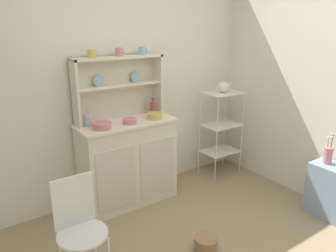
{
  "coord_description": "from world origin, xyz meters",
  "views": [
    {
      "loc": [
        -1.58,
        -1.5,
        1.88
      ],
      "look_at": [
        0.26,
        1.12,
        0.87
      ],
      "focal_mm": 34.67,
      "sensor_mm": 36.0,
      "label": 1
    }
  ],
  "objects_px": {
    "floor_basket": "(206,245)",
    "utensil_jar": "(88,121)",
    "bakers_rack": "(221,123)",
    "bowl_mixing_large": "(102,126)",
    "hutch_cabinet": "(128,162)",
    "flower_vase": "(328,154)",
    "cup_gold_0": "(92,53)",
    "porcelain_teapot": "(223,87)",
    "jam_bottle": "(153,108)",
    "wire_chair": "(79,222)",
    "side_shelf_blue": "(334,192)",
    "hutch_shelf_unit": "(118,83)"
  },
  "relations": [
    {
      "from": "floor_basket",
      "to": "bowl_mixing_large",
      "type": "relative_size",
      "value": 1.14
    },
    {
      "from": "hutch_cabinet",
      "to": "porcelain_teapot",
      "type": "distance_m",
      "value": 1.46
    },
    {
      "from": "flower_vase",
      "to": "wire_chair",
      "type": "bearing_deg",
      "value": 168.64
    },
    {
      "from": "floor_basket",
      "to": "flower_vase",
      "type": "xyz_separation_m",
      "value": [
        1.41,
        -0.2,
        0.57
      ]
    },
    {
      "from": "side_shelf_blue",
      "to": "flower_vase",
      "type": "bearing_deg",
      "value": 90.03
    },
    {
      "from": "cup_gold_0",
      "to": "utensil_jar",
      "type": "xyz_separation_m",
      "value": [
        -0.11,
        -0.04,
        -0.64
      ]
    },
    {
      "from": "floor_basket",
      "to": "bakers_rack",
      "type": "bearing_deg",
      "value": 42.53
    },
    {
      "from": "bowl_mixing_large",
      "to": "hutch_cabinet",
      "type": "bearing_deg",
      "value": 13.69
    },
    {
      "from": "cup_gold_0",
      "to": "flower_vase",
      "type": "bearing_deg",
      "value": -38.83
    },
    {
      "from": "hutch_shelf_unit",
      "to": "cup_gold_0",
      "type": "relative_size",
      "value": 10.52
    },
    {
      "from": "bowl_mixing_large",
      "to": "utensil_jar",
      "type": "xyz_separation_m",
      "value": [
        -0.08,
        0.15,
        0.03
      ]
    },
    {
      "from": "cup_gold_0",
      "to": "bowl_mixing_large",
      "type": "distance_m",
      "value": 0.69
    },
    {
      "from": "wire_chair",
      "to": "floor_basket",
      "type": "distance_m",
      "value": 1.11
    },
    {
      "from": "hutch_cabinet",
      "to": "cup_gold_0",
      "type": "relative_size",
      "value": 11.28
    },
    {
      "from": "hutch_shelf_unit",
      "to": "floor_basket",
      "type": "distance_m",
      "value": 1.79
    },
    {
      "from": "bakers_rack",
      "to": "porcelain_teapot",
      "type": "bearing_deg",
      "value": 180.0
    },
    {
      "from": "bakers_rack",
      "to": "floor_basket",
      "type": "distance_m",
      "value": 1.7
    },
    {
      "from": "cup_gold_0",
      "to": "utensil_jar",
      "type": "relative_size",
      "value": 0.41
    },
    {
      "from": "hutch_shelf_unit",
      "to": "floor_basket",
      "type": "bearing_deg",
      "value": -84.38
    },
    {
      "from": "floor_basket",
      "to": "cup_gold_0",
      "type": "height_order",
      "value": "cup_gold_0"
    },
    {
      "from": "hutch_cabinet",
      "to": "porcelain_teapot",
      "type": "bearing_deg",
      "value": -2.6
    },
    {
      "from": "wire_chair",
      "to": "cup_gold_0",
      "type": "height_order",
      "value": "cup_gold_0"
    },
    {
      "from": "bakers_rack",
      "to": "jam_bottle",
      "type": "height_order",
      "value": "jam_bottle"
    },
    {
      "from": "bakers_rack",
      "to": "jam_bottle",
      "type": "relative_size",
      "value": 5.93
    },
    {
      "from": "floor_basket",
      "to": "bowl_mixing_large",
      "type": "bearing_deg",
      "value": 112.0
    },
    {
      "from": "utensil_jar",
      "to": "flower_vase",
      "type": "height_order",
      "value": "utensil_jar"
    },
    {
      "from": "floor_basket",
      "to": "utensil_jar",
      "type": "bearing_deg",
      "value": 112.79
    },
    {
      "from": "flower_vase",
      "to": "jam_bottle",
      "type": "bearing_deg",
      "value": 129.11
    },
    {
      "from": "wire_chair",
      "to": "cup_gold_0",
      "type": "bearing_deg",
      "value": 73.21
    },
    {
      "from": "bowl_mixing_large",
      "to": "flower_vase",
      "type": "bearing_deg",
      "value": -34.46
    },
    {
      "from": "bowl_mixing_large",
      "to": "flower_vase",
      "type": "distance_m",
      "value": 2.25
    },
    {
      "from": "utensil_jar",
      "to": "porcelain_teapot",
      "type": "height_order",
      "value": "porcelain_teapot"
    },
    {
      "from": "side_shelf_blue",
      "to": "wire_chair",
      "type": "bearing_deg",
      "value": 165.91
    },
    {
      "from": "jam_bottle",
      "to": "utensil_jar",
      "type": "distance_m",
      "value": 0.76
    },
    {
      "from": "bakers_rack",
      "to": "flower_vase",
      "type": "xyz_separation_m",
      "value": [
        0.24,
        -1.27,
        -0.05
      ]
    },
    {
      "from": "jam_bottle",
      "to": "floor_basket",
      "type": "bearing_deg",
      "value": -101.75
    },
    {
      "from": "hutch_cabinet",
      "to": "porcelain_teapot",
      "type": "relative_size",
      "value": 4.58
    },
    {
      "from": "flower_vase",
      "to": "bakers_rack",
      "type": "bearing_deg",
      "value": 100.53
    },
    {
      "from": "floor_basket",
      "to": "hutch_shelf_unit",
      "type": "bearing_deg",
      "value": 95.62
    },
    {
      "from": "wire_chair",
      "to": "utensil_jar",
      "type": "distance_m",
      "value": 1.14
    },
    {
      "from": "porcelain_teapot",
      "to": "utensil_jar",
      "type": "bearing_deg",
      "value": 175.35
    },
    {
      "from": "side_shelf_blue",
      "to": "porcelain_teapot",
      "type": "xyz_separation_m",
      "value": [
        -0.24,
        1.39,
        0.88
      ]
    },
    {
      "from": "side_shelf_blue",
      "to": "hutch_shelf_unit",
      "type": "bearing_deg",
      "value": 133.53
    },
    {
      "from": "cup_gold_0",
      "to": "side_shelf_blue",
      "type": "bearing_deg",
      "value": -41.06
    },
    {
      "from": "side_shelf_blue",
      "to": "jam_bottle",
      "type": "distance_m",
      "value": 2.05
    },
    {
      "from": "hutch_cabinet",
      "to": "floor_basket",
      "type": "distance_m",
      "value": 1.21
    },
    {
      "from": "side_shelf_blue",
      "to": "jam_bottle",
      "type": "xyz_separation_m",
      "value": [
        -1.15,
        1.54,
        0.72
      ]
    },
    {
      "from": "cup_gold_0",
      "to": "porcelain_teapot",
      "type": "distance_m",
      "value": 1.65
    },
    {
      "from": "side_shelf_blue",
      "to": "floor_basket",
      "type": "bearing_deg",
      "value": 167.19
    },
    {
      "from": "hutch_cabinet",
      "to": "wire_chair",
      "type": "height_order",
      "value": "hutch_cabinet"
    }
  ]
}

